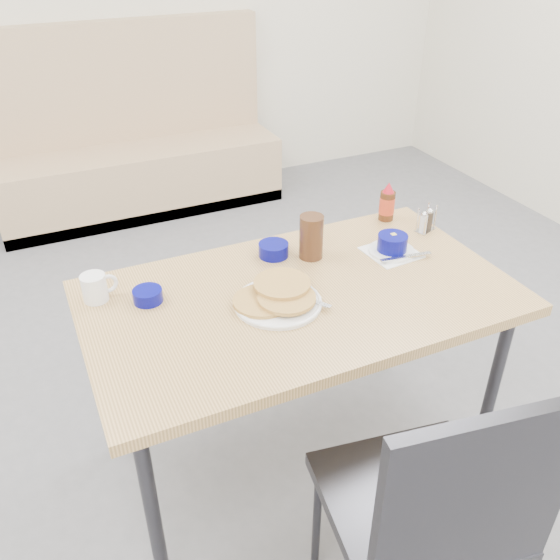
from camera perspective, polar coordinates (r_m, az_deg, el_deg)
name	(u,v)px	position (r m, az deg, el deg)	size (l,w,h in m)	color
ground	(327,501)	(2.31, 4.53, -20.43)	(6.00, 6.00, 0.00)	slate
booth_bench	(137,158)	(4.31, -13.58, 11.31)	(1.90, 0.56, 1.22)	tan
dining_table	(300,308)	(1.98, 1.93, -2.75)	(1.40, 0.80, 0.76)	tan
diner_chair	(435,508)	(1.60, 14.68, -20.50)	(0.52, 0.52, 1.01)	#2D2D33
pancake_plate	(278,298)	(1.88, -0.23, -1.75)	(0.28, 0.28, 0.05)	white
coffee_mug	(96,287)	(1.97, -17.33, -0.66)	(0.12, 0.08, 0.09)	white
grits_setting	(392,245)	(2.19, 10.75, 3.29)	(0.21, 0.19, 0.07)	white
creamer_bowl	(148,296)	(1.94, -12.61, -1.48)	(0.09, 0.09, 0.04)	#040668
butter_bowl	(274,250)	(2.14, -0.62, 2.93)	(0.11, 0.11, 0.05)	#040668
amber_tumbler	(311,237)	(2.11, 3.02, 4.17)	(0.09, 0.09, 0.16)	#3F2414
condiment_caddy	(426,222)	(2.38, 13.88, 5.44)	(0.10, 0.08, 0.10)	silver
syrup_bottle	(387,204)	(2.42, 10.27, 7.25)	(0.06, 0.06, 0.16)	#47230F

